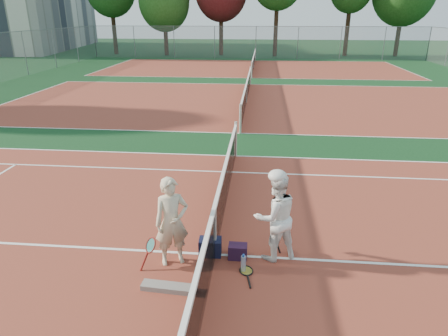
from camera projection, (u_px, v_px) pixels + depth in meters
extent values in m
plane|color=black|center=(215.00, 255.00, 7.37)|extent=(130.00, 130.00, 0.00)
cube|color=maroon|center=(215.00, 255.00, 7.37)|extent=(23.77, 10.97, 0.01)
cube|color=maroon|center=(246.00, 103.00, 19.89)|extent=(23.77, 10.97, 0.01)
cube|color=maroon|center=(254.00, 68.00, 32.42)|extent=(23.77, 10.97, 0.01)
imported|color=beige|center=(172.00, 222.00, 6.87)|extent=(0.70, 0.59, 1.62)
imported|color=white|center=(275.00, 217.00, 7.02)|extent=(0.98, 0.90, 1.64)
cube|color=black|center=(210.00, 247.00, 7.32)|extent=(0.42, 0.30, 0.32)
cube|color=black|center=(238.00, 251.00, 7.23)|extent=(0.34, 0.23, 0.27)
cube|color=slate|center=(169.00, 288.00, 6.41)|extent=(0.91, 0.27, 0.09)
cylinder|color=#C9E1FF|center=(243.00, 264.00, 6.84)|extent=(0.09, 0.09, 0.30)
cylinder|color=#382314|center=(114.00, 28.00, 42.58)|extent=(0.44, 0.44, 5.33)
cylinder|color=#382314|center=(166.00, 34.00, 41.59)|extent=(0.44, 0.44, 4.21)
ellipsoid|color=#1E4E16|center=(164.00, 1.00, 40.45)|extent=(5.15, 5.15, 5.92)
cylinder|color=#382314|center=(221.00, 30.00, 41.57)|extent=(0.44, 0.44, 5.08)
cylinder|color=#382314|center=(276.00, 26.00, 40.31)|extent=(0.44, 0.44, 5.86)
cylinder|color=#382314|center=(347.00, 29.00, 40.90)|extent=(0.44, 0.44, 5.24)
cylinder|color=#382314|center=(399.00, 30.00, 40.46)|extent=(0.44, 0.44, 5.11)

